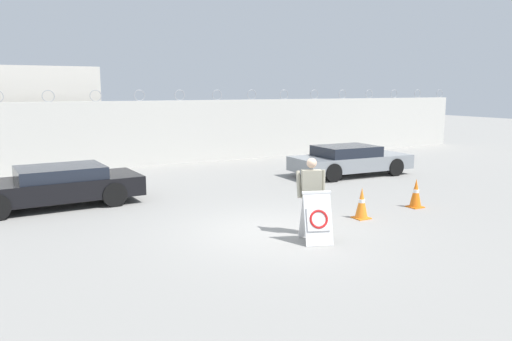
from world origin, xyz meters
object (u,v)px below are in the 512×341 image
(parked_car_front_coupe, at_px, (54,186))
(traffic_cone_mid, at_px, (416,193))
(traffic_cone_near, at_px, (362,203))
(barricade_sign, at_px, (317,217))
(security_guard, at_px, (311,192))
(parked_car_far_side, at_px, (350,160))

(parked_car_front_coupe, bearing_deg, traffic_cone_mid, 148.13)
(traffic_cone_near, relative_size, traffic_cone_mid, 0.99)
(barricade_sign, bearing_deg, traffic_cone_near, 45.95)
(security_guard, xyz_separation_m, traffic_cone_mid, (4.04, 0.79, -0.57))
(security_guard, relative_size, traffic_cone_near, 2.20)
(parked_car_front_coupe, bearing_deg, traffic_cone_near, 139.77)
(security_guard, xyz_separation_m, parked_car_front_coupe, (-4.74, 5.64, -0.38))
(security_guard, height_order, parked_car_front_coupe, security_guard)
(traffic_cone_near, relative_size, parked_car_far_side, 0.17)
(barricade_sign, height_order, traffic_cone_mid, barricade_sign)
(parked_car_far_side, bearing_deg, security_guard, -132.88)
(barricade_sign, xyz_separation_m, traffic_cone_near, (2.14, 1.08, -0.16))
(traffic_cone_near, distance_m, parked_car_front_coupe, 8.39)
(barricade_sign, distance_m, parked_car_far_side, 8.65)
(parked_car_front_coupe, bearing_deg, parked_car_far_side, 177.75)
(traffic_cone_mid, height_order, parked_car_far_side, parked_car_far_side)
(traffic_cone_mid, relative_size, parked_car_front_coupe, 0.17)
(security_guard, height_order, parked_car_far_side, security_guard)
(parked_car_far_side, bearing_deg, barricade_sign, -131.43)
(parked_car_far_side, bearing_deg, parked_car_front_coupe, -177.42)
(parked_car_front_coupe, relative_size, parked_car_far_side, 1.04)
(security_guard, height_order, traffic_cone_mid, security_guard)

